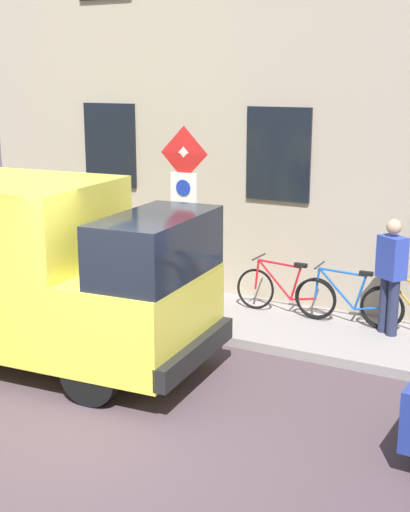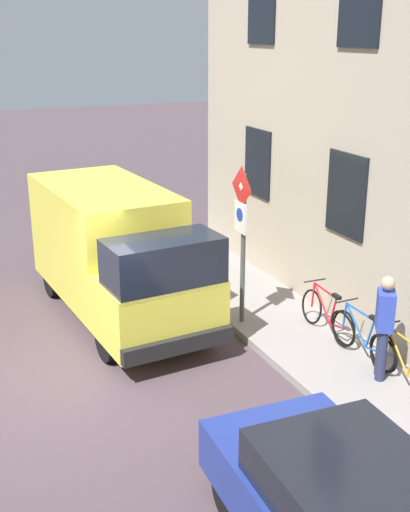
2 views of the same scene
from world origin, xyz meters
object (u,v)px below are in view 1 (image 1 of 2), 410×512
at_px(pedestrian, 391,273).
at_px(delivery_van, 14,264).
at_px(sign_post_stacked, 185,199).
at_px(bicycle_red, 285,291).
at_px(bicycle_blue, 348,301).

bearing_deg(pedestrian, delivery_van, -21.67).
bearing_deg(delivery_van, pedestrian, 29.70).
xyz_separation_m(sign_post_stacked, bicycle_red, (1.18, -1.14, -1.57)).
distance_m(bicycle_blue, bicycle_red, 1.03).
xyz_separation_m(delivery_van, pedestrian, (2.97, -4.43, -0.26)).
bearing_deg(bicycle_blue, bicycle_red, -1.84).
height_order(sign_post_stacked, bicycle_red, sign_post_stacked).
relative_size(delivery_van, bicycle_blue, 3.19).
relative_size(sign_post_stacked, pedestrian, 1.67).
xyz_separation_m(bicycle_blue, pedestrian, (-0.13, -0.65, 0.56)).
distance_m(sign_post_stacked, bicycle_red, 2.27).
distance_m(delivery_van, bicycle_blue, 4.96).
bearing_deg(delivery_van, bicycle_blue, 35.23).
distance_m(sign_post_stacked, bicycle_blue, 2.93).
relative_size(delivery_van, bicycle_red, 3.19).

